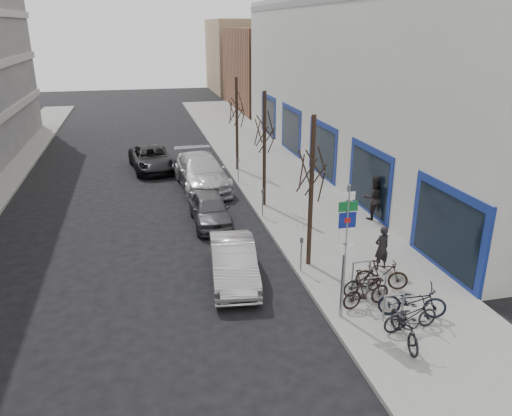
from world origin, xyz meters
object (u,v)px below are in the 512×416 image
parked_car_mid (210,209)px  pedestrian_far (374,198)px  parked_car_back (201,172)px  bike_near_right (366,292)px  highway_sign_pole (345,245)px  tree_near (313,157)px  bike_mid_inner (363,281)px  bike_near_left (405,324)px  bike_far_curb (411,313)px  lane_car (152,158)px  tree_mid (265,122)px  meter_mid (263,200)px  parked_car_front (233,262)px  bike_rack (376,286)px  bike_far_inner (382,275)px  pedestrian_near (382,248)px  tree_far (237,102)px  bike_mid_curb (413,298)px  meter_back (238,168)px  meter_front (301,251)px

parked_car_mid → pedestrian_far: 7.17m
parked_car_back → parked_car_mid: bearing=-96.7°
bike_near_right → pedestrian_far: bearing=-36.4°
highway_sign_pole → parked_car_mid: highway_sign_pole is taller
tree_near → bike_mid_inner: (0.98, -2.44, -3.49)m
tree_near → bike_near_left: (0.97, -5.09, -3.39)m
highway_sign_pole → bike_far_curb: bearing=-33.6°
highway_sign_pole → lane_car: size_ratio=0.84×
bike_near_left → parked_car_mid: parked_car_mid is taller
bike_near_right → bike_mid_inner: (0.23, 0.72, -0.04)m
tree_near → tree_mid: 6.50m
meter_mid → bike_mid_inner: meter_mid is taller
parked_car_front → lane_car: bearing=104.3°
bike_rack → parked_car_front: 4.75m
bike_mid_inner → bike_far_inner: bike_far_inner is taller
bike_near_left → pedestrian_near: pedestrian_near is taller
bike_near_left → lane_car: size_ratio=0.37×
parked_car_back → parked_car_front: bearing=-95.0°
highway_sign_pole → bike_mid_inner: highway_sign_pole is taller
parked_car_back → highway_sign_pole: bearing=-83.9°
meter_mid → highway_sign_pole: bearing=-88.3°
tree_far → lane_car: 6.21m
bike_near_left → pedestrian_far: (3.23, 8.65, 0.43)m
bike_mid_curb → lane_car: 19.74m
tree_far → highway_sign_pole: bearing=-90.7°
tree_far → meter_back: size_ratio=4.33×
bike_near_left → pedestrian_far: size_ratio=0.93×
pedestrian_far → tree_near: bearing=49.0°
bike_rack → parked_car_front: (-4.00, 2.56, 0.03)m
bike_near_left → parked_car_back: size_ratio=0.31×
meter_back → bike_near_right: (1.20, -13.66, -0.27)m
meter_back → lane_car: meter_back is taller
pedestrian_near → bike_far_inner: bearing=53.5°
bike_far_curb → tree_far: bearing=0.2°
bike_far_curb → bike_far_inner: size_ratio=0.99×
parked_car_mid → lane_car: (-2.15, 9.52, 0.02)m
bike_near_right → parked_car_back: bearing=4.3°
bike_mid_inner → bike_near_left: bearing=167.3°
meter_mid → parked_car_mid: meter_mid is taller
meter_mid → parked_car_back: size_ratio=0.21×
meter_back → bike_mid_curb: size_ratio=0.65×
meter_mid → parked_car_mid: size_ratio=0.32×
parked_car_mid → bike_near_left: bearing=-69.7°
parked_car_mid → parked_car_back: bearing=86.5°
meter_mid → bike_near_right: meter_mid is taller
bike_near_left → parked_car_back: 15.79m
highway_sign_pole → meter_back: bearing=91.0°
meter_back → bike_far_curb: bearing=-82.9°
bike_near_left → parked_car_mid: (-3.77, 10.13, -0.04)m
meter_front → pedestrian_far: 6.18m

